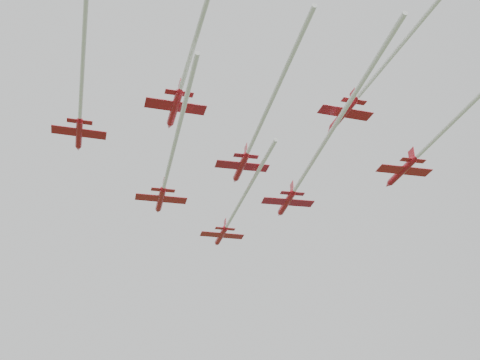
# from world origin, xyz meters

# --- Properties ---
(jet_lead) EXTENTS (18.58, 43.36, 2.61)m
(jet_lead) POSITION_xyz_m (-2.74, 11.74, 54.05)
(jet_lead) COLOR red
(jet_row2_left) EXTENTS (19.07, 45.52, 2.68)m
(jet_row2_left) POSITION_xyz_m (-10.31, -7.91, 54.06)
(jet_row2_left) COLOR red
(jet_row2_right) EXTENTS (20.99, 56.02, 2.85)m
(jet_row2_right) POSITION_xyz_m (12.05, -2.91, 55.85)
(jet_row2_right) COLOR red
(jet_row3_left) EXTENTS (22.62, 49.90, 2.39)m
(jet_row3_left) POSITION_xyz_m (-16.10, -30.87, 56.23)
(jet_row3_left) COLOR red
(jet_row3_mid) EXTENTS (16.88, 41.47, 2.55)m
(jet_row3_mid) POSITION_xyz_m (4.55, -15.64, 54.87)
(jet_row3_mid) COLOR red
(jet_row3_right) EXTENTS (19.24, 46.20, 2.73)m
(jet_row3_right) POSITION_xyz_m (31.25, -9.29, 56.18)
(jet_row3_right) COLOR red
(jet_row4_left) EXTENTS (27.58, 62.57, 2.49)m
(jet_row4_left) POSITION_xyz_m (1.80, -41.64, 55.64)
(jet_row4_left) COLOR red
(jet_row4_right) EXTENTS (27.41, 58.03, 2.36)m
(jet_row4_right) POSITION_xyz_m (24.81, -32.92, 57.33)
(jet_row4_right) COLOR red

